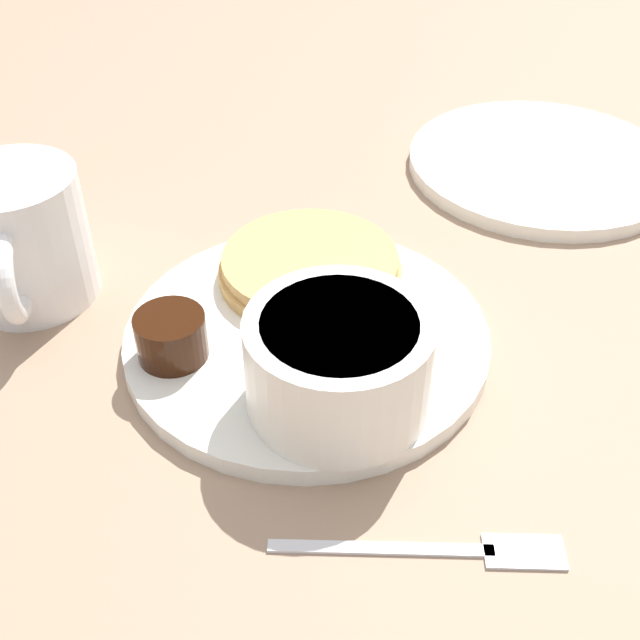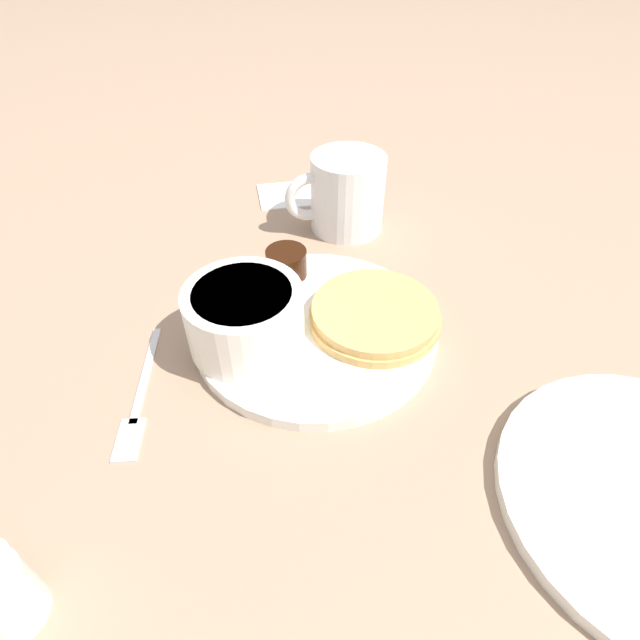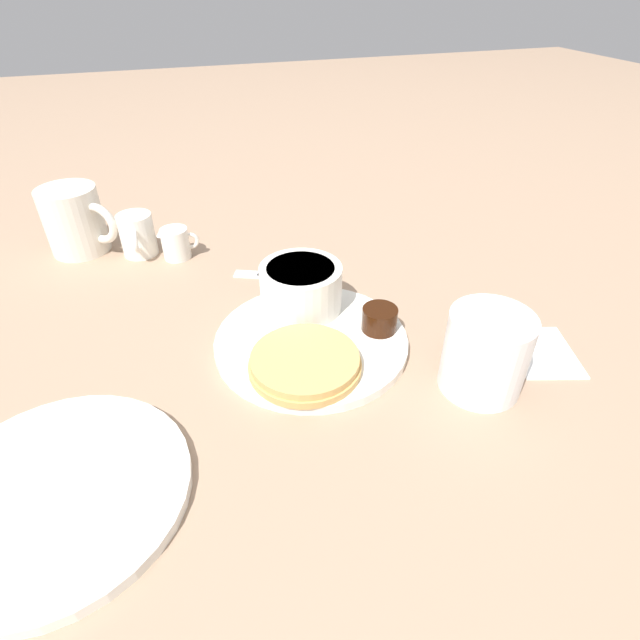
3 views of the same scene
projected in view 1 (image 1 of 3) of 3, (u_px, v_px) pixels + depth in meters
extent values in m
plane|color=#9E7F66|center=(307.00, 344.00, 0.52)|extent=(4.00, 4.00, 0.00)
cylinder|color=white|center=(307.00, 337.00, 0.52)|extent=(0.24, 0.24, 0.01)
cylinder|color=tan|center=(310.00, 272.00, 0.56)|extent=(0.13, 0.13, 0.01)
cylinder|color=tan|center=(310.00, 261.00, 0.55)|extent=(0.12, 0.12, 0.01)
cylinder|color=white|center=(339.00, 363.00, 0.45)|extent=(0.11, 0.11, 0.06)
cylinder|color=white|center=(339.00, 328.00, 0.43)|extent=(0.09, 0.09, 0.01)
cylinder|color=black|center=(171.00, 336.00, 0.49)|extent=(0.04, 0.04, 0.03)
cylinder|color=white|center=(324.00, 411.00, 0.44)|extent=(0.04, 0.04, 0.03)
sphere|color=white|center=(324.00, 387.00, 0.43)|extent=(0.02, 0.02, 0.02)
cylinder|color=white|center=(21.00, 237.00, 0.54)|extent=(0.09, 0.09, 0.09)
torus|color=white|center=(13.00, 277.00, 0.50)|extent=(0.06, 0.02, 0.06)
cube|color=silver|center=(381.00, 547.00, 0.40)|extent=(0.05, 0.11, 0.00)
cube|color=silver|center=(524.00, 551.00, 0.40)|extent=(0.03, 0.05, 0.00)
cylinder|color=white|center=(542.00, 164.00, 0.70)|extent=(0.23, 0.23, 0.01)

